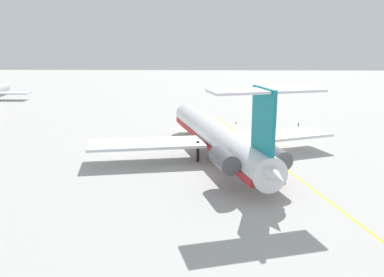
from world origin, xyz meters
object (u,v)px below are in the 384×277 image
at_px(main_jetliner, 219,137).
at_px(safety_cone_nose, 236,122).
at_px(ground_crew_near_tail, 299,125).
at_px(ground_crew_near_nose, 261,118).

distance_m(main_jetliner, safety_cone_nose, 29.68).
xyz_separation_m(ground_crew_near_tail, safety_cone_nose, (6.56, 12.83, -0.78)).
height_order(ground_crew_near_nose, safety_cone_nose, ground_crew_near_nose).
bearing_deg(safety_cone_nose, main_jetliner, 170.18).
bearing_deg(main_jetliner, ground_crew_near_nose, -35.75).
distance_m(ground_crew_near_nose, safety_cone_nose, 6.17).
bearing_deg(ground_crew_near_nose, main_jetliner, 16.06).
relative_size(main_jetliner, ground_crew_near_nose, 27.18).
bearing_deg(main_jetliner, ground_crew_near_tail, -54.66).
height_order(main_jetliner, safety_cone_nose, main_jetliner).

